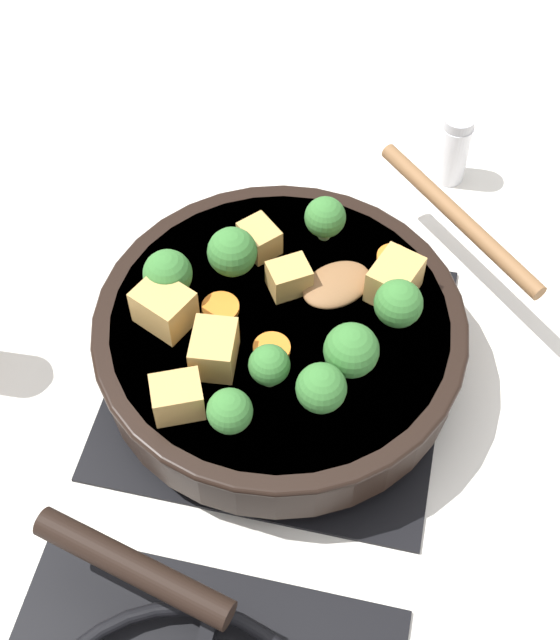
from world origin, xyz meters
TOP-DOWN VIEW (x-y plane):
  - ground_plane at (0.00, 0.00)m, footprint 2.40×2.40m
  - front_burner_grate at (0.00, 0.00)m, footprint 0.31×0.31m
  - skillet_pan at (0.00, 0.00)m, footprint 0.34×0.44m
  - wooden_spoon at (-0.10, -0.10)m, footprint 0.23×0.23m
  - tofu_cube_center_large at (0.04, -0.08)m, footprint 0.05×0.05m
  - tofu_cube_near_handle at (-0.09, -0.05)m, footprint 0.05×0.06m
  - tofu_cube_east_chunk at (-0.00, -0.04)m, footprint 0.05×0.04m
  - tofu_cube_west_chunk at (0.10, 0.02)m, footprint 0.06×0.05m
  - tofu_cube_back_piece at (0.04, 0.05)m, footprint 0.04×0.05m
  - tofu_cube_front_piece at (0.06, 0.11)m, footprint 0.05×0.05m
  - broccoli_floret_near_spoon at (-0.02, -0.11)m, footprint 0.04×0.04m
  - broccoli_floret_center_top at (0.05, -0.04)m, footprint 0.05×0.05m
  - broccoli_floret_east_rim at (0.02, 0.11)m, footprint 0.04×0.04m
  - broccoli_floret_west_rim at (-0.05, 0.08)m, footprint 0.04×0.04m
  - broccoli_floret_north_edge at (0.10, -0.01)m, footprint 0.04×0.04m
  - broccoli_floret_south_cluster at (-0.07, 0.04)m, footprint 0.05×0.05m
  - broccoli_floret_mid_floret at (-0.01, 0.06)m, footprint 0.04×0.04m
  - broccoli_floret_small_inner at (-0.10, -0.02)m, footprint 0.04×0.04m
  - carrot_slice_orange_thin at (-0.09, -0.09)m, footprint 0.03×0.03m
  - carrot_slice_near_center at (-0.00, 0.03)m, footprint 0.03×0.03m
  - carrot_slice_edge_slice at (0.05, -0.00)m, footprint 0.03×0.03m
  - salt_shaker at (-0.13, -0.30)m, footprint 0.04×0.04m

SIDE VIEW (x-z plane):
  - ground_plane at x=0.00m, z-range 0.00..0.00m
  - front_burner_grate at x=0.00m, z-range 0.00..0.03m
  - salt_shaker at x=-0.13m, z-range 0.00..0.09m
  - skillet_pan at x=0.00m, z-range 0.03..0.09m
  - carrot_slice_orange_thin at x=-0.09m, z-range 0.08..0.09m
  - carrot_slice_near_center at x=0.00m, z-range 0.08..0.09m
  - carrot_slice_edge_slice at x=0.05m, z-range 0.08..0.09m
  - wooden_spoon at x=-0.10m, z-range 0.08..0.10m
  - tofu_cube_center_large at x=0.04m, z-range 0.08..0.11m
  - tofu_cube_east_chunk at x=0.00m, z-range 0.08..0.11m
  - tofu_cube_front_piece at x=0.06m, z-range 0.08..0.12m
  - tofu_cube_back_piece at x=0.04m, z-range 0.08..0.12m
  - tofu_cube_near_handle at x=-0.09m, z-range 0.08..0.12m
  - tofu_cube_west_chunk at x=0.10m, z-range 0.08..0.12m
  - broccoli_floret_mid_floret at x=-0.01m, z-range 0.09..0.13m
  - broccoli_floret_east_rim at x=0.02m, z-range 0.09..0.13m
  - broccoli_floret_near_spoon at x=-0.02m, z-range 0.09..0.13m
  - broccoli_floret_west_rim at x=-0.05m, z-range 0.09..0.13m
  - broccoli_floret_small_inner at x=-0.10m, z-range 0.09..0.14m
  - broccoli_floret_north_edge at x=0.10m, z-range 0.09..0.14m
  - broccoli_floret_center_top at x=0.05m, z-range 0.09..0.14m
  - broccoli_floret_south_cluster at x=-0.07m, z-range 0.09..0.14m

